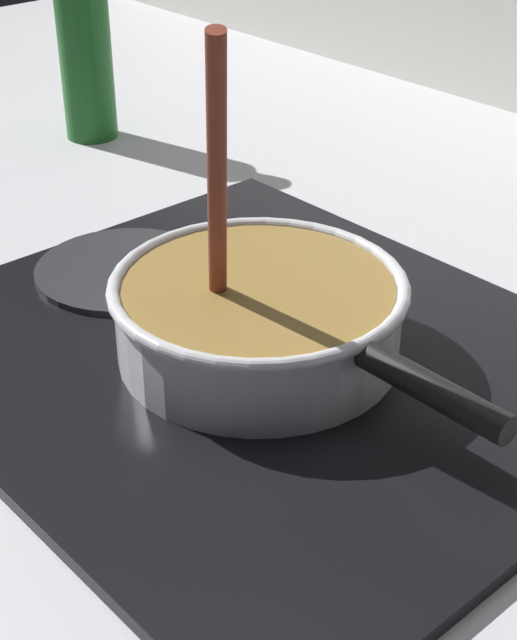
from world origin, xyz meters
The scene contains 6 objects.
ground centered at (0.00, 0.00, -0.02)m, with size 2.40×1.60×0.04m, color #B7B7BC.
hob_plate centered at (0.06, 0.10, 0.01)m, with size 0.56×0.48×0.01m, color black.
burner_ring centered at (0.06, 0.10, 0.02)m, with size 0.16×0.16×0.01m, color #592D0C.
spare_burner centered at (-0.13, 0.10, 0.01)m, with size 0.17×0.17×0.01m, color #262628.
cooking_pan centered at (0.06, 0.10, 0.05)m, with size 0.36×0.24×0.28m.
sauce_bottle centered at (-0.49, 0.30, 0.11)m, with size 0.07×0.07×0.25m.
Camera 1 is at (0.55, -0.35, 0.44)m, focal length 54.61 mm.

